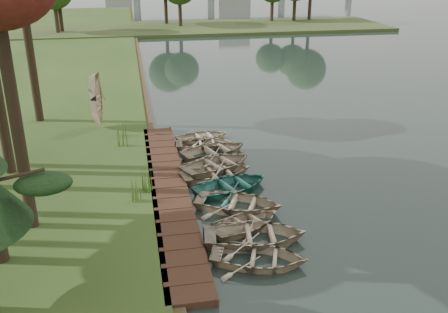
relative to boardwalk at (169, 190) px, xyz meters
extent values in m
plane|color=#3D2F1D|center=(1.60, 0.00, -0.15)|extent=(300.00, 300.00, 0.00)
cube|color=#341E14|center=(0.00, 0.00, 0.00)|extent=(1.60, 16.00, 0.30)
cube|color=#34421D|center=(9.60, 50.00, 0.08)|extent=(50.00, 14.00, 0.45)
cylinder|color=black|center=(-13.73, 50.00, 2.70)|extent=(0.50, 0.50, 4.80)
cylinder|color=black|center=(-7.07, 50.00, 2.70)|extent=(0.50, 0.50, 4.80)
cylinder|color=black|center=(-0.40, 50.00, 2.70)|extent=(0.50, 0.50, 4.80)
cylinder|color=black|center=(6.27, 50.00, 2.70)|extent=(0.50, 0.50, 4.80)
cylinder|color=black|center=(12.93, 50.00, 2.70)|extent=(0.50, 0.50, 4.80)
cylinder|color=black|center=(19.60, 50.00, 2.70)|extent=(0.50, 0.50, 4.80)
cylinder|color=black|center=(26.27, 50.00, 2.70)|extent=(0.50, 0.50, 4.80)
imported|color=tan|center=(2.51, -6.11, 0.24)|extent=(3.87, 3.28, 0.68)
imported|color=tan|center=(2.71, -4.77, 0.29)|extent=(4.07, 3.12, 0.78)
imported|color=tan|center=(2.66, -3.71, 0.21)|extent=(3.60, 3.18, 0.62)
imported|color=tan|center=(2.64, -2.17, 0.27)|extent=(4.33, 3.79, 0.75)
imported|color=#276C60|center=(2.74, -0.46, 0.27)|extent=(4.23, 3.61, 0.74)
imported|color=tan|center=(2.32, 1.04, 0.25)|extent=(3.79, 3.00, 0.71)
imported|color=tan|center=(2.54, 1.98, 0.29)|extent=(4.57, 4.03, 0.78)
imported|color=tan|center=(2.71, 3.82, 0.28)|extent=(4.31, 3.68, 0.76)
imported|color=tan|center=(2.33, 5.01, 0.22)|extent=(3.26, 2.42, 0.65)
imported|color=tan|center=(2.42, 6.18, 0.21)|extent=(3.38, 2.72, 0.62)
imported|color=tan|center=(-3.29, 8.82, 0.48)|extent=(3.54, 2.79, 0.66)
cylinder|color=black|center=(-5.33, -2.41, 4.94)|extent=(0.43, 0.43, 9.58)
cylinder|color=black|center=(-6.99, 10.89, 6.13)|extent=(0.48, 0.48, 11.96)
cone|color=#3F661E|center=(-1.45, -0.98, 0.67)|extent=(0.60, 0.60, 1.04)
cone|color=#3F661E|center=(-1.00, -0.24, 0.64)|extent=(0.60, 0.60, 0.99)
cone|color=#3F661E|center=(-2.04, 7.02, 0.62)|extent=(0.60, 0.60, 0.94)
cone|color=#3F661E|center=(-2.00, 5.48, 0.63)|extent=(0.60, 0.60, 0.97)
camera|label=1|loc=(-1.30, -19.89, 9.67)|focal=40.00mm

